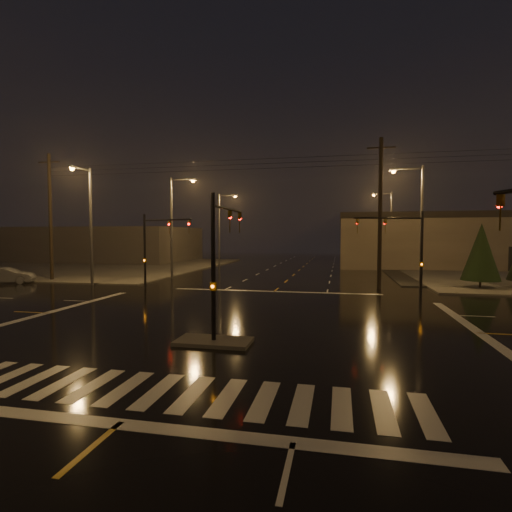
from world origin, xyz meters
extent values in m
plane|color=black|center=(0.00, 0.00, 0.00)|extent=(140.00, 140.00, 0.00)
cube|color=#413F3A|center=(-30.00, 30.00, 0.06)|extent=(36.00, 36.00, 0.12)
cube|color=#413F3A|center=(0.00, -4.00, 0.07)|extent=(3.00, 1.60, 0.15)
cube|color=beige|center=(0.00, -9.00, 0.01)|extent=(15.00, 2.60, 0.01)
cube|color=beige|center=(0.00, -11.00, 0.01)|extent=(16.00, 0.50, 0.01)
cube|color=beige|center=(0.00, 11.00, 0.01)|extent=(16.00, 0.50, 0.01)
cube|color=#423C3A|center=(-35.00, 42.00, 2.80)|extent=(30.00, 18.00, 5.60)
cylinder|color=black|center=(0.00, -4.00, 3.00)|extent=(0.18, 0.18, 6.00)
cylinder|color=black|center=(0.00, -1.75, 5.50)|extent=(0.12, 4.50, 0.12)
imported|color=#594707|center=(0.00, 0.27, 5.45)|extent=(0.16, 0.20, 1.00)
cube|color=#594707|center=(0.00, -4.00, 2.30)|extent=(0.25, 0.18, 0.35)
cylinder|color=black|center=(10.50, 10.50, 3.00)|extent=(0.18, 0.18, 6.00)
cylinder|color=black|center=(8.15, 9.64, 5.50)|extent=(4.74, 1.82, 0.12)
imported|color=#594707|center=(6.04, 8.88, 5.45)|extent=(0.24, 0.22, 1.00)
cube|color=#594707|center=(10.50, 10.50, 2.30)|extent=(0.25, 0.18, 0.35)
cylinder|color=black|center=(-10.50, 10.50, 3.00)|extent=(0.18, 0.18, 6.00)
cylinder|color=black|center=(-8.15, 9.64, 5.50)|extent=(4.74, 1.82, 0.12)
imported|color=#594707|center=(-6.04, 8.88, 5.45)|extent=(0.24, 0.22, 1.00)
cube|color=#594707|center=(-10.50, 10.50, 2.30)|extent=(0.25, 0.18, 0.35)
imported|color=#594707|center=(9.20, -6.93, 5.45)|extent=(0.22, 0.24, 1.00)
cylinder|color=#38383A|center=(-11.50, 18.00, 5.00)|extent=(0.24, 0.24, 10.00)
cylinder|color=#38383A|center=(-10.30, 18.00, 9.80)|extent=(2.40, 0.14, 0.14)
cube|color=#38383A|center=(-9.20, 18.00, 9.75)|extent=(0.70, 0.30, 0.18)
sphere|color=orange|center=(-9.20, 18.00, 9.62)|extent=(0.32, 0.32, 0.32)
cylinder|color=#38383A|center=(-11.50, 34.00, 5.00)|extent=(0.24, 0.24, 10.00)
cylinder|color=#38383A|center=(-10.30, 34.00, 9.80)|extent=(2.40, 0.14, 0.14)
cube|color=#38383A|center=(-9.20, 34.00, 9.75)|extent=(0.70, 0.30, 0.18)
sphere|color=orange|center=(-9.20, 34.00, 9.62)|extent=(0.32, 0.32, 0.32)
cylinder|color=#38383A|center=(11.50, 16.00, 5.00)|extent=(0.24, 0.24, 10.00)
cylinder|color=#38383A|center=(10.30, 16.00, 9.80)|extent=(2.40, 0.14, 0.14)
cube|color=#38383A|center=(9.20, 16.00, 9.75)|extent=(0.70, 0.30, 0.18)
sphere|color=orange|center=(9.20, 16.00, 9.62)|extent=(0.32, 0.32, 0.32)
cylinder|color=#38383A|center=(11.50, 36.00, 5.00)|extent=(0.24, 0.24, 10.00)
cylinder|color=#38383A|center=(10.30, 36.00, 9.80)|extent=(2.40, 0.14, 0.14)
cube|color=#38383A|center=(9.20, 36.00, 9.75)|extent=(0.70, 0.30, 0.18)
sphere|color=orange|center=(9.20, 36.00, 9.62)|extent=(0.32, 0.32, 0.32)
cylinder|color=#38383A|center=(-16.00, 11.50, 5.00)|extent=(0.24, 0.24, 10.00)
cylinder|color=#38383A|center=(-16.00, 10.30, 9.80)|extent=(0.14, 2.40, 0.14)
cube|color=#38383A|center=(-16.00, 9.20, 9.75)|extent=(0.30, 0.70, 0.18)
sphere|color=orange|center=(-16.00, 9.20, 9.62)|extent=(0.32, 0.32, 0.32)
cylinder|color=black|center=(-22.00, 14.00, 6.00)|extent=(0.32, 0.32, 12.00)
cube|color=black|center=(-22.00, 14.00, 11.20)|extent=(2.20, 0.12, 0.12)
cylinder|color=black|center=(8.00, 14.00, 6.00)|extent=(0.32, 0.32, 12.00)
cube|color=black|center=(8.00, 14.00, 11.20)|extent=(2.20, 0.12, 0.12)
cylinder|color=black|center=(15.98, 15.86, 0.35)|extent=(0.18, 0.18, 0.70)
cone|color=black|center=(15.98, 15.86, 3.00)|extent=(2.94, 2.94, 4.60)
imported|color=slate|center=(-24.10, 10.91, 0.73)|extent=(4.66, 3.26, 1.46)
camera|label=1|loc=(4.91, -19.08, 4.33)|focal=28.00mm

